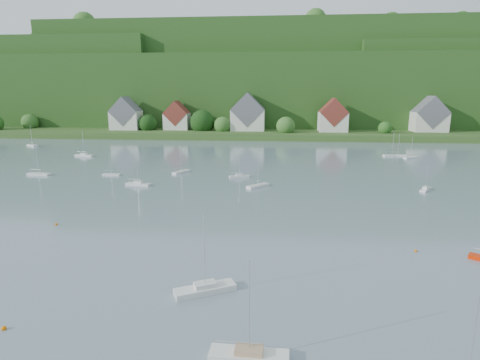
# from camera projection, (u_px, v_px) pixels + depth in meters

# --- Properties ---
(far_shore_strip) EXTENTS (600.00, 60.00, 3.00)m
(far_shore_strip) POSITION_uv_depth(u_px,v_px,m) (240.00, 131.00, 203.34)
(far_shore_strip) COLOR #2D4A1C
(far_shore_strip) RESTS_ON ground
(forested_ridge) EXTENTS (620.00, 181.22, 69.89)m
(forested_ridge) POSITION_uv_depth(u_px,v_px,m) (249.00, 89.00, 265.16)
(forested_ridge) COLOR #173B13
(forested_ridge) RESTS_ON ground
(village_building_0) EXTENTS (14.00, 10.40, 16.00)m
(village_building_0) POSITION_uv_depth(u_px,v_px,m) (126.00, 116.00, 193.67)
(village_building_0) COLOR silver
(village_building_0) RESTS_ON far_shore_strip
(village_building_1) EXTENTS (12.00, 9.36, 14.00)m
(village_building_1) POSITION_uv_depth(u_px,v_px,m) (177.00, 118.00, 193.63)
(village_building_1) COLOR silver
(village_building_1) RESTS_ON far_shore_strip
(village_building_2) EXTENTS (16.00, 11.44, 18.00)m
(village_building_2) POSITION_uv_depth(u_px,v_px,m) (248.00, 115.00, 189.31)
(village_building_2) COLOR silver
(village_building_2) RESTS_ON far_shore_strip
(village_building_3) EXTENTS (13.00, 10.40, 15.50)m
(village_building_3) POSITION_uv_depth(u_px,v_px,m) (333.00, 118.00, 184.10)
(village_building_3) COLOR silver
(village_building_3) RESTS_ON far_shore_strip
(village_building_4) EXTENTS (15.00, 10.40, 16.50)m
(village_building_4) POSITION_uv_depth(u_px,v_px,m) (429.00, 117.00, 184.08)
(village_building_4) COLOR silver
(village_building_4) RESTS_ON far_shore_strip
(near_sailboat_2) EXTENTS (6.71, 2.12, 8.96)m
(near_sailboat_2) POSITION_uv_depth(u_px,v_px,m) (249.00, 355.00, 32.64)
(near_sailboat_2) COLOR silver
(near_sailboat_2) RESTS_ON ground
(near_sailboat_3) EXTENTS (6.93, 4.79, 9.19)m
(near_sailboat_3) POSITION_uv_depth(u_px,v_px,m) (205.00, 288.00, 43.57)
(near_sailboat_3) COLOR silver
(near_sailboat_3) RESTS_ON ground
(mooring_buoy_0) EXTENTS (0.46, 0.46, 0.46)m
(mooring_buoy_0) POSITION_uv_depth(u_px,v_px,m) (4.00, 330.00, 36.86)
(mooring_buoy_0) COLOR orange
(mooring_buoy_0) RESTS_ON ground
(mooring_buoy_2) EXTENTS (0.39, 0.39, 0.39)m
(mooring_buoy_2) POSITION_uv_depth(u_px,v_px,m) (416.00, 252.00, 54.71)
(mooring_buoy_2) COLOR orange
(mooring_buoy_2) RESTS_ON ground
(mooring_buoy_3) EXTENTS (0.44, 0.44, 0.44)m
(mooring_buoy_3) POSITION_uv_depth(u_px,v_px,m) (56.00, 225.00, 65.53)
(mooring_buoy_3) COLOR orange
(mooring_buoy_3) RESTS_ON ground
(far_sailboat_cluster) EXTENTS (204.33, 66.21, 8.71)m
(far_sailboat_cluster) POSITION_uv_depth(u_px,v_px,m) (235.00, 162.00, 121.38)
(far_sailboat_cluster) COLOR silver
(far_sailboat_cluster) RESTS_ON ground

